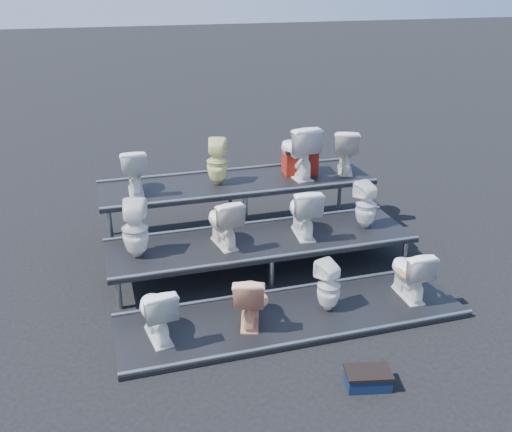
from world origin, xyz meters
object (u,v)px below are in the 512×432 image
object	(u,v)px
toilet_3	(410,272)
toilet_10	(298,150)
toilet_0	(156,311)
toilet_1	(249,298)
toilet_7	(366,205)
step_stool	(368,380)
toilet_5	(223,222)
toilet_8	(134,170)
toilet_2	(329,286)
toilet_6	(303,211)
toilet_11	(346,150)
toilet_4	(135,229)
red_crate	(300,162)
toilet_9	(217,162)

from	to	relation	value
toilet_3	toilet_10	distance (m)	2.80
toilet_0	toilet_1	size ratio (longest dim) A/B	1.03
toilet_7	step_stool	distance (m)	3.03
toilet_5	toilet_8	size ratio (longest dim) A/B	1.01
toilet_2	toilet_6	bearing A→B (deg)	-112.27
toilet_3	toilet_5	distance (m)	2.49
toilet_2	toilet_3	world-z (taller)	toilet_3
toilet_5	toilet_6	distance (m)	1.14
toilet_0	toilet_8	world-z (taller)	toilet_8
toilet_8	toilet_3	bearing A→B (deg)	142.27
toilet_7	toilet_11	distance (m)	1.39
toilet_1	toilet_5	world-z (taller)	toilet_5
toilet_4	toilet_6	world-z (taller)	toilet_4
toilet_8	step_stool	world-z (taller)	toilet_8
toilet_0	toilet_6	size ratio (longest dim) A/B	0.94
toilet_0	red_crate	distance (m)	3.88
toilet_5	toilet_11	world-z (taller)	toilet_11
toilet_4	toilet_6	bearing A→B (deg)	-168.16
toilet_9	red_crate	bearing A→B (deg)	-155.46
toilet_2	toilet_5	distance (m)	1.69
toilet_8	toilet_10	bearing A→B (deg)	-177.80
toilet_7	toilet_2	bearing A→B (deg)	36.62
toilet_10	toilet_11	world-z (taller)	toilet_10
toilet_5	toilet_7	size ratio (longest dim) A/B	1.01
toilet_7	toilet_4	bearing A→B (deg)	-12.88
toilet_2	toilet_3	bearing A→B (deg)	164.40
toilet_0	toilet_7	world-z (taller)	toilet_7
toilet_4	toilet_7	world-z (taller)	toilet_4
toilet_1	toilet_2	size ratio (longest dim) A/B	1.03
toilet_5	toilet_3	bearing A→B (deg)	139.52
toilet_10	step_stool	distance (m)	4.20
toilet_1	toilet_7	world-z (taller)	toilet_7
toilet_0	toilet_10	world-z (taller)	toilet_10
toilet_0	red_crate	xyz separation A→B (m)	(2.69, 2.72, 0.65)
toilet_0	toilet_9	bearing A→B (deg)	-124.96
toilet_6	toilet_0	bearing A→B (deg)	36.40
toilet_7	red_crate	bearing A→B (deg)	-83.95
toilet_7	toilet_8	bearing A→B (deg)	-35.51
step_stool	toilet_3	bearing A→B (deg)	60.26
toilet_2	toilet_8	size ratio (longest dim) A/B	0.95
red_crate	step_stool	distance (m)	4.27
toilet_11	toilet_9	bearing A→B (deg)	22.31
toilet_1	toilet_11	bearing A→B (deg)	-115.03
toilet_10	step_stool	size ratio (longest dim) A/B	1.93
toilet_3	red_crate	size ratio (longest dim) A/B	1.30
toilet_6	toilet_8	distance (m)	2.55
toilet_1	step_stool	world-z (taller)	toilet_1
toilet_0	toilet_7	xyz separation A→B (m)	(3.18, 1.30, 0.40)
toilet_4	toilet_5	size ratio (longest dim) A/B	1.11
toilet_7	toilet_9	distance (m)	2.32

